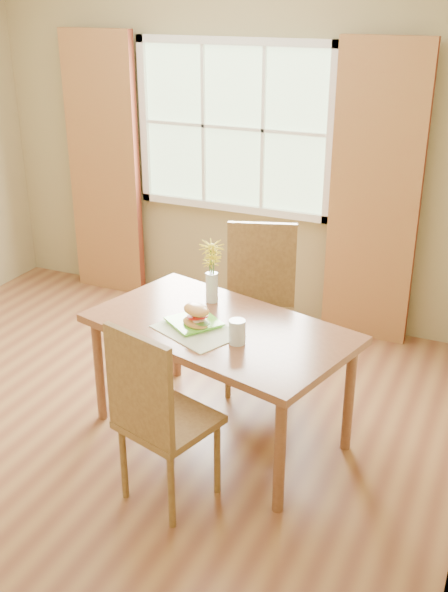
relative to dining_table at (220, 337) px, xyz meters
name	(u,v)px	position (x,y,z in m)	size (l,w,h in m)	color
room	(99,211)	(-0.68, -0.13, 0.70)	(4.24, 3.84, 2.74)	brown
window	(233,128)	(-0.68, 1.74, 0.85)	(1.62, 0.06, 1.32)	#B9E3AB
curtain_left	(104,167)	(-1.83, 1.65, 0.45)	(0.65, 0.08, 2.20)	maroon
curtain_right	(375,198)	(0.47, 1.65, 0.45)	(0.65, 0.08, 2.20)	maroon
dining_table	(220,337)	(0.00, 0.00, 0.00)	(1.66, 1.19, 0.73)	brown
chair_near	(156,412)	(-0.02, -0.71, -0.09)	(0.53, 0.53, 1.03)	brown
chair_far	(260,298)	(-0.03, 0.71, -0.05)	(0.57, 0.57, 1.09)	brown
placemat	(197,331)	(-0.08, -0.12, 0.08)	(0.45, 0.33, 0.01)	silver
plate	(194,323)	(-0.13, -0.06, 0.09)	(0.26, 0.26, 0.01)	#6BDC37
croissant_sandwich	(196,316)	(-0.10, -0.10, 0.16)	(0.21, 0.18, 0.13)	#EB9550
water_glass	(237,332)	(0.18, -0.16, 0.14)	(0.09, 0.09, 0.14)	silver
flower_vase	(212,265)	(-0.18, 0.28, 0.31)	(0.16, 0.16, 0.38)	silver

